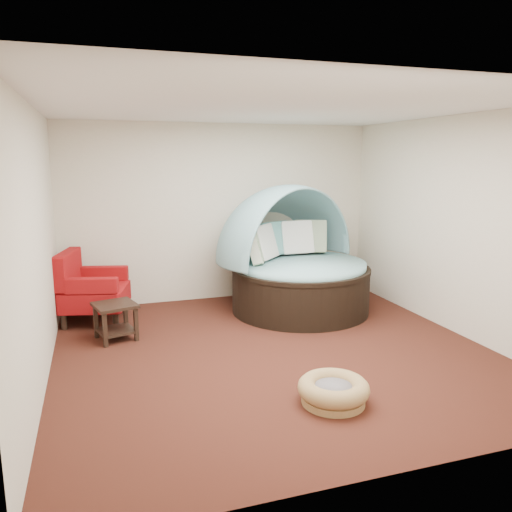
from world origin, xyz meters
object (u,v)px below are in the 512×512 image
object	(u,v)px
pet_basket	(333,391)
red_armchair	(90,289)
canopy_daybed	(295,252)
side_table	(115,316)

from	to	relation	value
pet_basket	red_armchair	xyz separation A→B (m)	(-2.15, 3.24, 0.34)
canopy_daybed	red_armchair	bearing A→B (deg)	150.11
pet_basket	side_table	size ratio (longest dim) A/B	1.20
pet_basket	red_armchair	size ratio (longest dim) A/B	0.70
red_armchair	pet_basket	bearing A→B (deg)	-42.48
side_table	red_armchair	bearing A→B (deg)	109.00
canopy_daybed	side_table	world-z (taller)	canopy_daybed
red_armchair	side_table	size ratio (longest dim) A/B	1.73
pet_basket	side_table	xyz separation A→B (m)	(-1.85, 2.37, 0.18)
pet_basket	red_armchair	distance (m)	3.90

